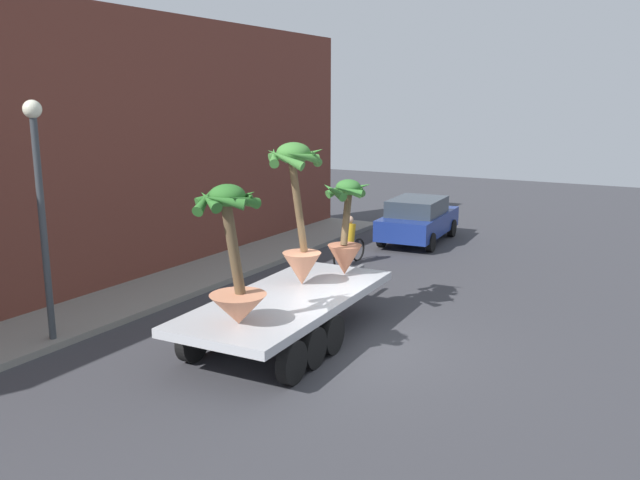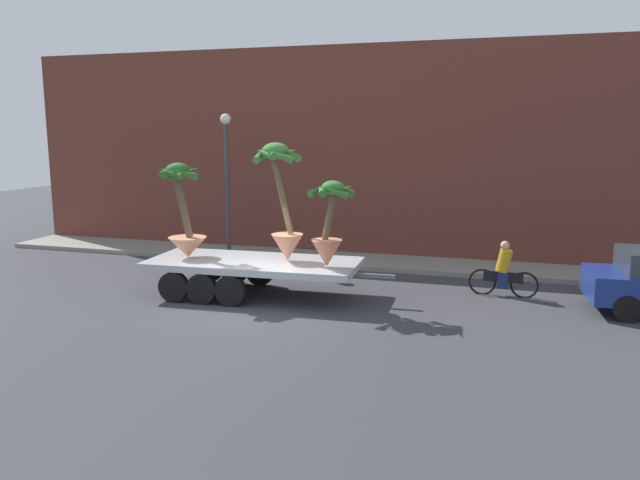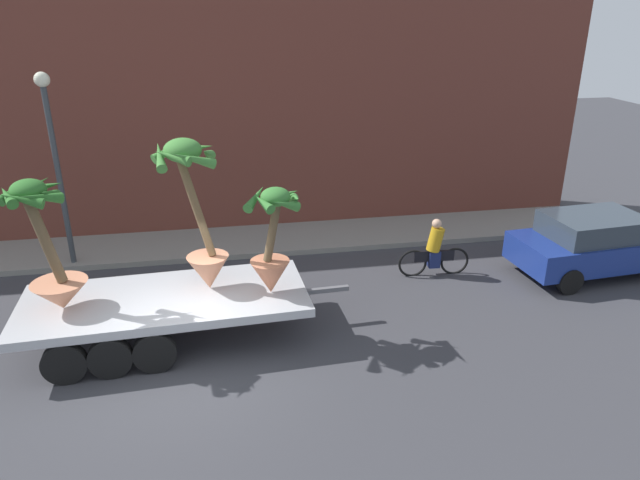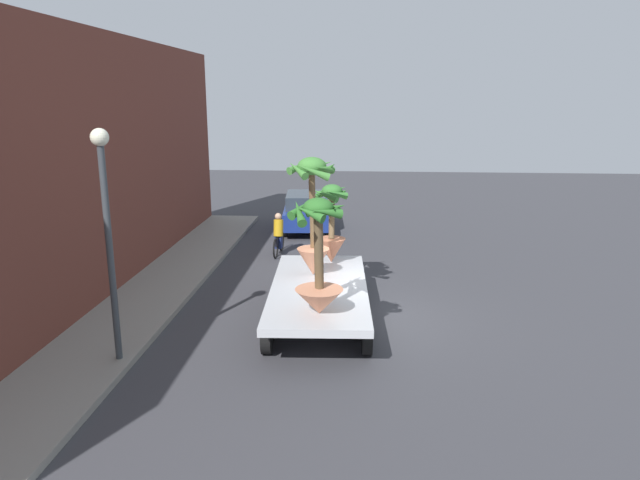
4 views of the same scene
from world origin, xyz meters
TOP-DOWN VIEW (x-y plane):
  - ground_plane at (0.00, 0.00)m, footprint 60.00×60.00m
  - sidewalk at (0.00, 6.10)m, footprint 24.00×2.20m
  - building_facade at (0.00, 7.80)m, footprint 24.00×1.20m
  - flatbed_trailer at (-0.71, 1.22)m, footprint 6.71×2.64m
  - potted_palm_rear at (1.72, 1.04)m, footprint 1.19×1.12m
  - potted_palm_middle at (-2.43, 1.09)m, footprint 1.31×1.28m
  - potted_palm_front at (0.30, 1.44)m, footprint 1.36×1.34m
  - cyclist at (6.00, 3.18)m, footprint 1.84×0.36m
  - parked_car at (10.05, 2.56)m, footprint 4.36×2.18m
  - street_lamp at (-3.13, 5.30)m, footprint 0.36×0.36m

SIDE VIEW (x-z plane):
  - ground_plane at x=0.00m, z-range 0.00..0.00m
  - sidewalk at x=0.00m, z-range 0.00..0.15m
  - cyclist at x=6.00m, z-range -0.10..1.44m
  - flatbed_trailer at x=-0.71m, z-range 0.27..1.25m
  - parked_car at x=10.05m, z-range 0.04..1.62m
  - potted_palm_rear at x=1.72m, z-range 0.86..3.07m
  - potted_palm_middle at x=-2.43m, z-range 0.76..3.35m
  - potted_palm_front at x=0.30m, z-range 0.93..4.06m
  - street_lamp at x=-3.13m, z-range 0.82..5.65m
  - building_facade at x=0.00m, z-range 0.00..7.32m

